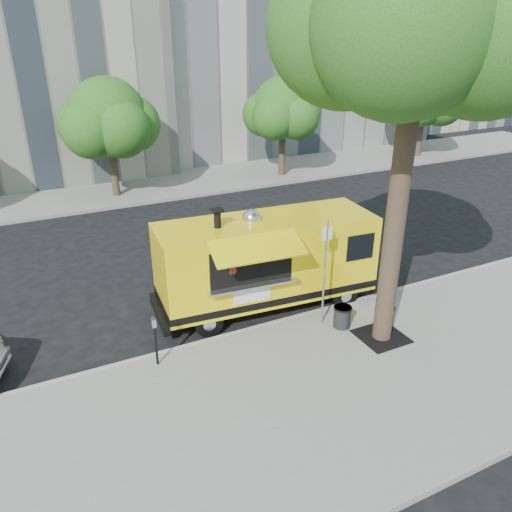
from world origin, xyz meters
The scene contains 15 objects.
ground centered at (0.00, 0.00, 0.00)m, with size 120.00×120.00×0.00m, color black.
sidewalk centered at (0.00, -4.00, 0.07)m, with size 60.00×6.00×0.15m, color gray.
curb centered at (0.00, -0.93, 0.07)m, with size 60.00×0.14×0.16m, color #999993.
far_sidewalk centered at (0.00, 13.50, 0.07)m, with size 60.00×5.00×0.15m, color gray.
building_right centered at (30.00, 24.00, 8.00)m, with size 16.00×12.00×16.00m, color #BCB69C.
street_tree centered at (2.60, -2.80, 8.01)m, with size 4.68×4.68×10.27m.
tree_well centered at (2.60, -2.80, 0.15)m, with size 1.20×1.20×0.02m, color black.
far_tree_b centered at (-1.00, 12.70, 3.83)m, with size 3.60×3.60×5.50m.
far_tree_c centered at (8.00, 12.40, 3.72)m, with size 3.24×3.24×5.21m.
far_tree_d centered at (18.00, 12.60, 3.89)m, with size 3.78×3.78×5.64m.
sign_post centered at (1.55, -1.55, 1.85)m, with size 0.28×0.06×3.00m.
parking_meter centered at (-3.00, -1.35, 0.98)m, with size 0.11×0.11×1.33m.
food_truck centered at (0.71, 0.17, 1.50)m, with size 6.63×3.25×3.19m.
trash_bin_left centered at (1.95, -1.92, 0.47)m, with size 0.50×0.50×0.60m.
trash_bin_right centered at (2.98, -2.44, 0.47)m, with size 0.50×0.50×0.60m.
Camera 1 is at (-5.23, -11.24, 7.51)m, focal length 35.00 mm.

